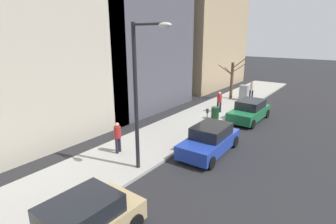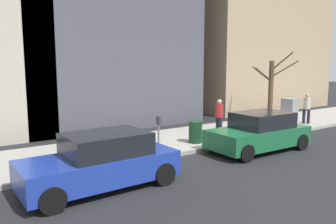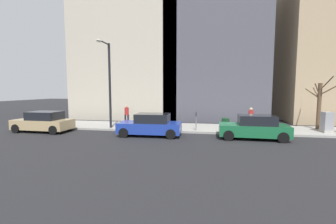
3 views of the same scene
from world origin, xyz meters
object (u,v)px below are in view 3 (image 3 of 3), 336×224
Objects in this scene: trash_bin at (225,124)px; parked_car_tan at (44,122)px; parked_car_green at (254,127)px; bare_tree at (319,104)px; streetlamp at (108,78)px; office_block_center at (214,56)px; parked_car_blue at (151,125)px; pedestrian_midblock at (251,117)px; parking_meter at (196,119)px; utility_box at (327,122)px; pedestrian_far_corner at (127,113)px; office_tower_right at (137,56)px.

parked_car_tan is at bearing 98.87° from trash_bin.
parked_car_tan is (-0.09, 14.95, 0.00)m from parked_car_green.
bare_tree reaches higher than trash_bin.
streetlamp is 0.46× the size of office_block_center.
streetlamp is 9.46m from trash_bin.
pedestrian_midblock is (2.76, -6.98, 0.35)m from parked_car_blue.
parking_meter is (1.63, -11.22, 0.24)m from parked_car_tan.
parked_car_tan is at bearing 108.42° from pedestrian_midblock.
utility_box is 6.94m from trash_bin.
utility_box is 0.22× the size of streetlamp.
pedestrian_far_corner is at bearing 90.37° from bare_tree.
utility_box is at bearing -79.18° from parked_car_blue.
office_tower_right is at bearing 44.06° from trash_bin.
parked_car_tan is 5.79m from streetlamp.
parking_meter is at bearing 103.31° from bare_tree.
utility_box is (2.40, -5.31, 0.11)m from parked_car_green.
parked_car_tan is 4.73× the size of trash_bin.
bare_tree reaches higher than parked_car_tan.
streetlamp reaches higher than trash_bin.
office_block_center reaches higher than parked_car_tan.
office_tower_right is at bearing 20.09° from parked_car_blue.
parked_car_blue is at bearing 107.84° from bare_tree.
streetlamp is at bearing 91.43° from parking_meter.
utility_box is at bearing -86.30° from streetlamp.
office_tower_right reaches higher than parked_car_green.
pedestrian_midblock is 1.00× the size of pedestrian_far_corner.
parked_car_tan is 2.56× the size of pedestrian_midblock.
office_block_center is at bearing -22.21° from parked_car_blue.
utility_box is 0.86× the size of pedestrian_far_corner.
parked_car_blue is 1.00× the size of parked_car_tan.
parked_car_blue is 14.07m from office_block_center.
pedestrian_midblock reaches higher than trash_bin.
pedestrian_far_corner is at bearing 78.98° from trash_bin.
parked_car_green is 1.00× the size of parked_car_blue.
utility_box is (2.48, -20.27, 0.11)m from parked_car_tan.
bare_tree is at bearing -73.46° from parked_car_blue.
parked_car_blue reaches higher than trash_bin.
utility_box reaches higher than parked_car_blue.
streetlamp is (-1.02, 15.72, 3.17)m from utility_box.
parked_car_tan is at bearing 88.00° from parked_car_blue.
utility_box reaches higher than parking_meter.
streetlamp is at bearing -70.29° from parked_car_tan.
trash_bin is at bearing 93.31° from utility_box.
pedestrian_far_corner is 0.12× the size of office_block_center.
parked_car_blue is at bearing 159.10° from office_block_center.
parked_car_tan is at bearing 23.39° from pedestrian_far_corner.
parked_car_tan is 14.46m from office_tower_right.
bare_tree is 4.38× the size of trash_bin.
parked_car_blue is 5.55m from trash_bin.
bare_tree is (3.78, -20.30, 1.33)m from parked_car_tan.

